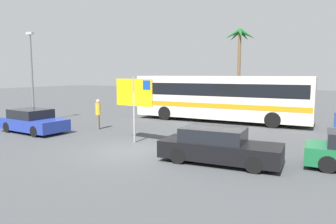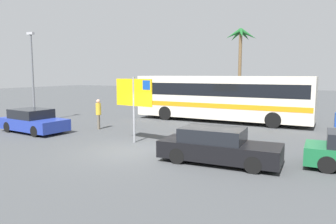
{
  "view_description": "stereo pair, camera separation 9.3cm",
  "coord_description": "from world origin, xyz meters",
  "px_view_note": "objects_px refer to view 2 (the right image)",
  "views": [
    {
      "loc": [
        7.46,
        -11.16,
        3.34
      ],
      "look_at": [
        -0.29,
        3.79,
        1.3
      ],
      "focal_mm": 33.81,
      "sensor_mm": 36.0,
      "label": 1
    },
    {
      "loc": [
        7.55,
        -11.12,
        3.34
      ],
      "look_at": [
        -0.29,
        3.79,
        1.3
      ],
      "focal_mm": 33.81,
      "sensor_mm": 36.0,
      "label": 2
    }
  ],
  "objects_px": {
    "car_black": "(217,146)",
    "pedestrian_by_bus": "(98,111)",
    "bus_front_coach": "(221,96)",
    "ferry_sign": "(135,95)",
    "car_blue": "(33,121)"
  },
  "relations": [
    {
      "from": "car_black",
      "to": "pedestrian_by_bus",
      "type": "xyz_separation_m",
      "value": [
        -8.77,
        3.66,
        0.44
      ]
    },
    {
      "from": "car_blue",
      "to": "car_black",
      "type": "distance_m",
      "value": 11.5
    },
    {
      "from": "car_blue",
      "to": "bus_front_coach",
      "type": "bearing_deg",
      "value": 52.59
    },
    {
      "from": "bus_front_coach",
      "to": "car_blue",
      "type": "xyz_separation_m",
      "value": [
        -8.2,
        -8.97,
        -1.15
      ]
    },
    {
      "from": "car_blue",
      "to": "pedestrian_by_bus",
      "type": "bearing_deg",
      "value": 48.35
    },
    {
      "from": "car_black",
      "to": "pedestrian_by_bus",
      "type": "height_order",
      "value": "pedestrian_by_bus"
    },
    {
      "from": "car_black",
      "to": "ferry_sign",
      "type": "bearing_deg",
      "value": 159.68
    },
    {
      "from": "bus_front_coach",
      "to": "car_black",
      "type": "bearing_deg",
      "value": -72.22
    },
    {
      "from": "pedestrian_by_bus",
      "to": "ferry_sign",
      "type": "bearing_deg",
      "value": 123.63
    },
    {
      "from": "bus_front_coach",
      "to": "pedestrian_by_bus",
      "type": "bearing_deg",
      "value": -130.6
    },
    {
      "from": "bus_front_coach",
      "to": "car_blue",
      "type": "height_order",
      "value": "bus_front_coach"
    },
    {
      "from": "car_black",
      "to": "bus_front_coach",
      "type": "bearing_deg",
      "value": 105.22
    },
    {
      "from": "ferry_sign",
      "to": "car_black",
      "type": "bearing_deg",
      "value": -10.75
    },
    {
      "from": "ferry_sign",
      "to": "pedestrian_by_bus",
      "type": "relative_size",
      "value": 1.77
    },
    {
      "from": "car_blue",
      "to": "pedestrian_by_bus",
      "type": "height_order",
      "value": "pedestrian_by_bus"
    }
  ]
}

